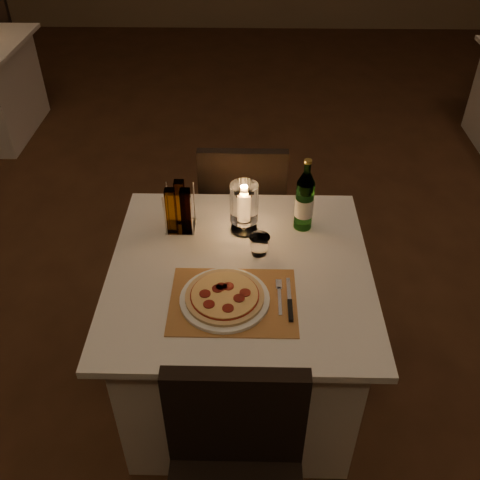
{
  "coord_description": "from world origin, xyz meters",
  "views": [
    {
      "loc": [
        -0.02,
        -1.83,
        2.1
      ],
      "look_at": [
        -0.06,
        -0.29,
        0.86
      ],
      "focal_mm": 40.0,
      "sensor_mm": 36.0,
      "label": 1
    }
  ],
  "objects_px": {
    "chair_near": "(235,474)",
    "chair_far": "(243,202)",
    "plate": "(225,299)",
    "pizza": "(225,296)",
    "water_bottle": "(304,201)",
    "main_table": "(240,332)",
    "hurricane_candle": "(244,204)",
    "tumbler": "(259,245)"
  },
  "relations": [
    {
      "from": "water_bottle",
      "to": "tumbler",
      "type": "bearing_deg",
      "value": -135.81
    },
    {
      "from": "plate",
      "to": "main_table",
      "type": "bearing_deg",
      "value": 74.48
    },
    {
      "from": "chair_near",
      "to": "water_bottle",
      "type": "relative_size",
      "value": 2.82
    },
    {
      "from": "main_table",
      "to": "plate",
      "type": "bearing_deg",
      "value": -105.52
    },
    {
      "from": "plate",
      "to": "hurricane_candle",
      "type": "xyz_separation_m",
      "value": [
        0.06,
        0.42,
        0.12
      ]
    },
    {
      "from": "chair_near",
      "to": "hurricane_candle",
      "type": "bearing_deg",
      "value": 89.28
    },
    {
      "from": "chair_far",
      "to": "plate",
      "type": "xyz_separation_m",
      "value": [
        -0.05,
        -0.89,
        0.2
      ]
    },
    {
      "from": "plate",
      "to": "pizza",
      "type": "relative_size",
      "value": 1.14
    },
    {
      "from": "chair_far",
      "to": "pizza",
      "type": "bearing_deg",
      "value": -93.2
    },
    {
      "from": "pizza",
      "to": "hurricane_candle",
      "type": "relative_size",
      "value": 1.27
    },
    {
      "from": "plate",
      "to": "chair_near",
      "type": "bearing_deg",
      "value": -84.65
    },
    {
      "from": "main_table",
      "to": "tumbler",
      "type": "bearing_deg",
      "value": 50.02
    },
    {
      "from": "pizza",
      "to": "chair_far",
      "type": "bearing_deg",
      "value": 86.8
    },
    {
      "from": "chair_near",
      "to": "tumbler",
      "type": "height_order",
      "value": "chair_near"
    },
    {
      "from": "tumbler",
      "to": "hurricane_candle",
      "type": "height_order",
      "value": "hurricane_candle"
    },
    {
      "from": "main_table",
      "to": "water_bottle",
      "type": "distance_m",
      "value": 0.62
    },
    {
      "from": "main_table",
      "to": "chair_far",
      "type": "bearing_deg",
      "value": 90.0
    },
    {
      "from": "chair_far",
      "to": "pizza",
      "type": "height_order",
      "value": "chair_far"
    },
    {
      "from": "tumbler",
      "to": "hurricane_candle",
      "type": "relative_size",
      "value": 0.37
    },
    {
      "from": "pizza",
      "to": "water_bottle",
      "type": "relative_size",
      "value": 0.88
    },
    {
      "from": "pizza",
      "to": "water_bottle",
      "type": "distance_m",
      "value": 0.55
    },
    {
      "from": "pizza",
      "to": "main_table",
      "type": "bearing_deg",
      "value": 74.48
    },
    {
      "from": "main_table",
      "to": "hurricane_candle",
      "type": "distance_m",
      "value": 0.55
    },
    {
      "from": "chair_near",
      "to": "plate",
      "type": "bearing_deg",
      "value": 95.35
    },
    {
      "from": "main_table",
      "to": "chair_far",
      "type": "xyz_separation_m",
      "value": [
        -0.0,
        0.71,
        0.18
      ]
    },
    {
      "from": "main_table",
      "to": "chair_near",
      "type": "height_order",
      "value": "chair_near"
    },
    {
      "from": "chair_near",
      "to": "chair_far",
      "type": "bearing_deg",
      "value": 90.0
    },
    {
      "from": "plate",
      "to": "water_bottle",
      "type": "height_order",
      "value": "water_bottle"
    },
    {
      "from": "chair_near",
      "to": "pizza",
      "type": "xyz_separation_m",
      "value": [
        -0.05,
        0.53,
        0.22
      ]
    },
    {
      "from": "chair_far",
      "to": "plate",
      "type": "bearing_deg",
      "value": -93.2
    },
    {
      "from": "chair_near",
      "to": "water_bottle",
      "type": "xyz_separation_m",
      "value": [
        0.26,
        0.98,
        0.32
      ]
    },
    {
      "from": "chair_far",
      "to": "plate",
      "type": "relative_size",
      "value": 2.81
    },
    {
      "from": "chair_far",
      "to": "tumbler",
      "type": "bearing_deg",
      "value": -83.25
    },
    {
      "from": "chair_far",
      "to": "water_bottle",
      "type": "distance_m",
      "value": 0.61
    },
    {
      "from": "chair_far",
      "to": "tumbler",
      "type": "relative_size",
      "value": 10.98
    },
    {
      "from": "main_table",
      "to": "water_bottle",
      "type": "xyz_separation_m",
      "value": [
        0.26,
        0.27,
        0.49
      ]
    },
    {
      "from": "plate",
      "to": "hurricane_candle",
      "type": "bearing_deg",
      "value": 81.54
    },
    {
      "from": "chair_far",
      "to": "hurricane_candle",
      "type": "height_order",
      "value": "hurricane_candle"
    },
    {
      "from": "hurricane_candle",
      "to": "tumbler",
      "type": "bearing_deg",
      "value": -67.32
    },
    {
      "from": "pizza",
      "to": "tumbler",
      "type": "height_order",
      "value": "tumbler"
    },
    {
      "from": "main_table",
      "to": "chair_near",
      "type": "distance_m",
      "value": 0.74
    },
    {
      "from": "chair_near",
      "to": "main_table",
      "type": "bearing_deg",
      "value": 90.0
    }
  ]
}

